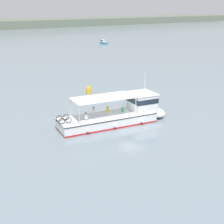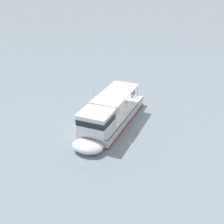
# 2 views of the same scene
# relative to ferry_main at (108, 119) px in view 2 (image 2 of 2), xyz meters

# --- Properties ---
(ground_plane) EXTENTS (400.00, 400.00, 0.00)m
(ground_plane) POSITION_rel_ferry_main_xyz_m (0.76, -1.30, -1.02)
(ground_plane) COLOR gray
(ferry_main) EXTENTS (13.02, 4.60, 5.32)m
(ferry_main) POSITION_rel_ferry_main_xyz_m (0.00, 0.00, 0.00)
(ferry_main) COLOR silver
(ferry_main) RESTS_ON ground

